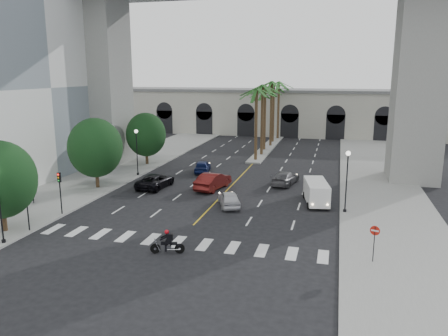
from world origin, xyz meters
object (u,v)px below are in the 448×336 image
pedestrian_a (31,194)px  lamp_post_right (347,176)px  lamp_post_left_far (137,148)px  do_not_enter_sign (375,236)px  car_b (213,181)px  pedestrian_b (31,193)px  traffic_signal_far (60,186)px  car_c (156,181)px  motorcycle_rider (168,243)px  traffic_signal_near (26,200)px  car_d (285,178)px  car_a (229,199)px  cargo_van (316,192)px

pedestrian_a → lamp_post_right: bearing=-4.9°
lamp_post_left_far → do_not_enter_sign: (24.40, -17.80, -1.42)m
car_b → pedestrian_b: car_b is taller
traffic_signal_far → car_c: bearing=69.0°
lamp_post_left_far → pedestrian_b: 13.09m
lamp_post_right → motorcycle_rider: size_ratio=2.41×
lamp_post_right → traffic_signal_near: size_ratio=1.47×
motorcycle_rider → car_c: size_ratio=0.43×
car_c → pedestrian_a: bearing=49.0°
traffic_signal_near → car_d: bearing=48.7°
car_b → car_c: bearing=20.3°
lamp_post_left_far → car_a: (12.90, -8.54, -2.52)m
lamp_post_left_far → car_b: 10.70m
car_a → cargo_van: (7.40, 2.73, 0.45)m
car_c → lamp_post_left_far: bearing=-42.2°
lamp_post_left_far → car_a: bearing=-33.5°
lamp_post_right → car_a: lamp_post_right is taller
traffic_signal_far → cargo_van: 22.03m
car_b → cargo_van: cargo_van is taller
pedestrian_a → cargo_van: bearing=0.8°
lamp_post_right → traffic_signal_far: bearing=-164.0°
car_d → car_a: bearing=77.8°
traffic_signal_near → motorcycle_rider: (11.46, -1.00, -1.77)m
traffic_signal_far → car_b: size_ratio=0.70×
car_a → pedestrian_b: bearing=-11.0°
car_b → lamp_post_right: bearing=171.0°
car_d → pedestrian_a: (-21.10, -13.01, 0.28)m
cargo_van → pedestrian_b: 25.87m
traffic_signal_near → cargo_van: size_ratio=0.72×
car_b → do_not_enter_sign: do_not_enter_sign is taller
lamp_post_right → car_b: lamp_post_right is taller
lamp_post_right → car_c: lamp_post_right is taller
car_a → motorcycle_rider: bearing=61.1°
car_d → do_not_enter_sign: do_not_enter_sign is taller
car_a → car_d: 9.81m
lamp_post_left_far → car_c: (4.03, -4.25, -2.50)m
traffic_signal_far → pedestrian_a: bearing=156.1°
car_d → pedestrian_b: (-21.58, -12.43, 0.22)m
lamp_post_right → car_a: 10.23m
traffic_signal_near → cargo_van: traffic_signal_near is taller
pedestrian_b → lamp_post_right: bearing=24.6°
traffic_signal_near → cargo_van: 23.90m
car_c → do_not_enter_sign: size_ratio=2.09×
car_b → traffic_signal_near: bearing=68.3°
lamp_post_right → do_not_enter_sign: bearing=-80.7°
car_d → do_not_enter_sign: bearing=123.7°
car_a → car_c: 9.85m
pedestrian_a → lamp_post_left_far: bearing=56.5°
pedestrian_a → do_not_enter_sign: (28.74, -5.26, 0.83)m
motorcycle_rider → cargo_van: (8.75, 13.69, 0.40)m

